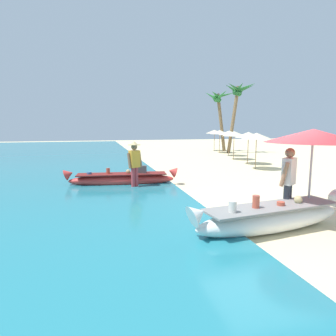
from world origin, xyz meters
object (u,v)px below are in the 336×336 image
boat_white_foreground (272,217)px  boat_red_midground (122,179)px  person_tourist_customer (288,181)px  patio_umbrella_large (313,136)px  palm_tree_tall_inland (219,103)px  palm_tree_leaning_seaward (238,96)px  person_vendor_hatted (134,162)px

boat_white_foreground → boat_red_midground: bearing=115.4°
person_tourist_customer → patio_umbrella_large: patio_umbrella_large is taller
palm_tree_tall_inland → patio_umbrella_large: bearing=-107.6°
boat_white_foreground → boat_red_midground: size_ratio=0.94×
palm_tree_leaning_seaward → palm_tree_tall_inland: bearing=114.1°
palm_tree_leaning_seaward → boat_red_midground: bearing=-132.9°
boat_white_foreground → person_tourist_customer: 1.10m
boat_red_midground → palm_tree_tall_inland: size_ratio=0.79×
boat_red_midground → person_vendor_hatted: size_ratio=2.47×
patio_umbrella_large → person_tourist_customer: bearing=165.3°
boat_white_foreground → palm_tree_tall_inland: bearing=69.4°
person_vendor_hatted → patio_umbrella_large: size_ratio=0.79×
boat_white_foreground → palm_tree_tall_inland: palm_tree_tall_inland is taller
patio_umbrella_large → palm_tree_leaning_seaward: (6.66, 16.61, 2.71)m
boat_white_foreground → palm_tree_leaning_seaward: size_ratio=0.69×
boat_red_midground → person_vendor_hatted: bearing=-59.3°
palm_tree_tall_inland → palm_tree_leaning_seaward: 2.04m
boat_red_midground → palm_tree_tall_inland: bearing=53.5°
patio_umbrella_large → palm_tree_tall_inland: 19.45m
boat_red_midground → palm_tree_tall_inland: palm_tree_tall_inland is taller
person_tourist_customer → palm_tree_leaning_seaward: 18.35m
palm_tree_tall_inland → person_vendor_hatted: bearing=-124.1°
person_vendor_hatted → patio_umbrella_large: bearing=-52.9°
boat_red_midground → person_tourist_customer: 6.20m
boat_red_midground → patio_umbrella_large: size_ratio=1.95×
boat_white_foreground → patio_umbrella_large: 2.12m
person_tourist_customer → palm_tree_tall_inland: 19.63m
patio_umbrella_large → palm_tree_tall_inland: size_ratio=0.41×
boat_red_midground → palm_tree_leaning_seaward: bearing=47.1°
boat_white_foreground → palm_tree_leaning_seaward: palm_tree_leaning_seaward is taller
person_tourist_customer → patio_umbrella_large: 1.14m
boat_white_foreground → person_vendor_hatted: 5.51m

